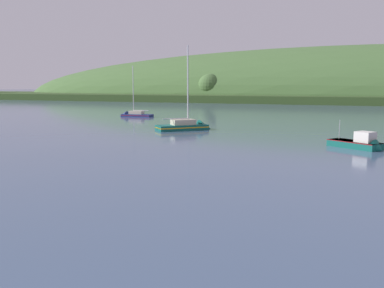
# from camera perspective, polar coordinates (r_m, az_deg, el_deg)

# --- Properties ---
(far_shoreline_hill) EXTENTS (510.87, 113.92, 54.37)m
(far_shoreline_hill) POSITION_cam_1_polar(r_m,az_deg,el_deg) (223.42, 21.46, 5.73)
(far_shoreline_hill) COLOR #314A21
(far_shoreline_hill) RESTS_ON ground
(sailboat_near_mooring) EXTENTS (8.73, 8.79, 14.96)m
(sailboat_near_mooring) POSITION_cam_1_polar(r_m,az_deg,el_deg) (67.27, -0.53, 2.22)
(sailboat_near_mooring) COLOR #0F564C
(sailboat_near_mooring) RESTS_ON ground
(sailboat_midwater_white) EXTENTS (8.34, 2.77, 12.88)m
(sailboat_midwater_white) POSITION_cam_1_polar(r_m,az_deg,el_deg) (97.16, -8.18, 3.94)
(sailboat_midwater_white) COLOR navy
(sailboat_midwater_white) RESTS_ON ground
(fishing_boat_moored) EXTENTS (6.58, 5.41, 3.95)m
(fishing_boat_moored) POSITION_cam_1_polar(r_m,az_deg,el_deg) (50.74, 22.28, -0.13)
(fishing_boat_moored) COLOR #0F564C
(fishing_boat_moored) RESTS_ON ground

